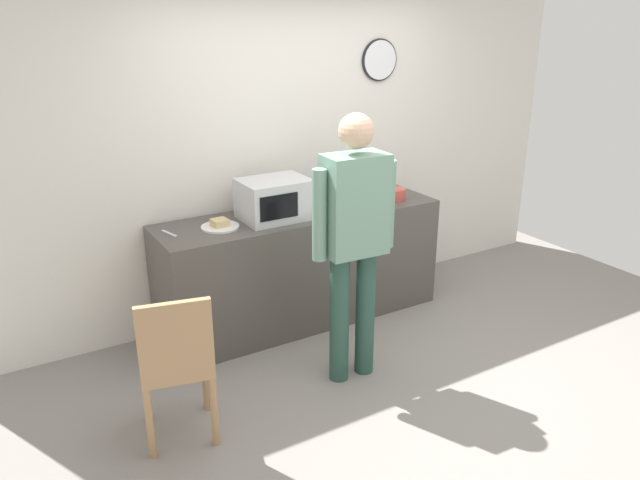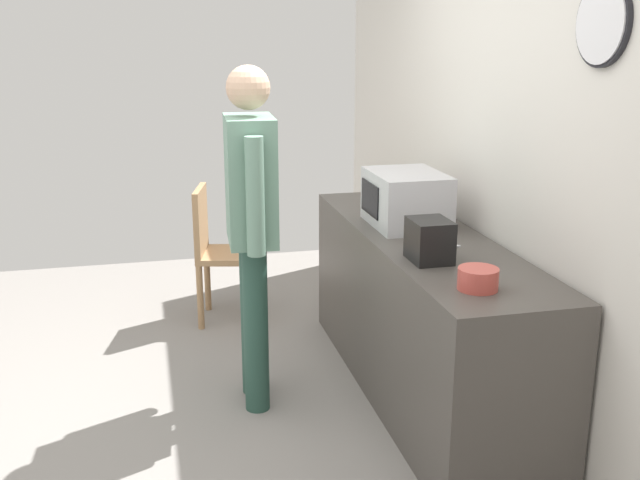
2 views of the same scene
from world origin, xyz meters
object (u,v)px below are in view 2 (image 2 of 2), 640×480
(fork_utensil, at_px, (375,194))
(person_standing, at_px, (251,213))
(spoon_utensil, at_px, (444,246))
(salad_bowl, at_px, (478,279))
(wooden_chair, at_px, (217,247))
(sandwich_plate, at_px, (383,205))
(toaster, at_px, (430,240))
(microwave, at_px, (406,199))

(fork_utensil, distance_m, person_standing, 1.33)
(spoon_utensil, relative_size, person_standing, 0.09)
(salad_bowl, height_order, wooden_chair, salad_bowl)
(fork_utensil, distance_m, wooden_chair, 1.15)
(person_standing, bearing_deg, spoon_utensil, 70.81)
(sandwich_plate, distance_m, salad_bowl, 1.51)
(toaster, distance_m, spoon_utensil, 0.28)
(toaster, relative_size, spoon_utensil, 1.29)
(microwave, bearing_deg, wooden_chair, -139.44)
(person_standing, bearing_deg, toaster, 55.11)
(microwave, bearing_deg, person_standing, -82.35)
(sandwich_plate, xyz_separation_m, person_standing, (0.55, -0.89, 0.13))
(sandwich_plate, height_order, spoon_utensil, sandwich_plate)
(sandwich_plate, height_order, toaster, toaster)
(spoon_utensil, height_order, person_standing, person_standing)
(sandwich_plate, distance_m, toaster, 1.10)
(person_standing, height_order, wooden_chair, person_standing)
(wooden_chair, bearing_deg, sandwich_plate, 54.80)
(microwave, xyz_separation_m, salad_bowl, (1.08, -0.06, -0.10))
(salad_bowl, distance_m, toaster, 0.43)
(salad_bowl, distance_m, spoon_utensil, 0.65)
(wooden_chair, bearing_deg, fork_utensil, 72.58)
(toaster, xyz_separation_m, wooden_chair, (-1.77, -0.84, -0.49))
(fork_utensil, relative_size, spoon_utensil, 1.00)
(microwave, relative_size, wooden_chair, 0.53)
(salad_bowl, bearing_deg, spoon_utensil, 170.19)
(fork_utensil, xyz_separation_m, person_standing, (0.91, -0.96, 0.15))
(sandwich_plate, height_order, salad_bowl, salad_bowl)
(salad_bowl, bearing_deg, fork_utensil, 175.79)
(salad_bowl, bearing_deg, person_standing, -139.52)
(microwave, height_order, fork_utensil, microwave)
(toaster, xyz_separation_m, person_standing, (-0.53, -0.77, 0.05))
(spoon_utensil, xyz_separation_m, wooden_chair, (-1.56, -1.00, -0.39))
(spoon_utensil, bearing_deg, person_standing, -109.19)
(toaster, relative_size, wooden_chair, 0.23)
(fork_utensil, bearing_deg, toaster, -7.48)
(microwave, height_order, toaster, microwave)
(fork_utensil, bearing_deg, wooden_chair, -107.42)
(salad_bowl, relative_size, toaster, 0.78)
(salad_bowl, xyz_separation_m, person_standing, (-0.96, -0.82, 0.10))
(sandwich_plate, bearing_deg, microwave, -1.15)
(toaster, xyz_separation_m, spoon_utensil, (-0.21, 0.16, -0.10))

